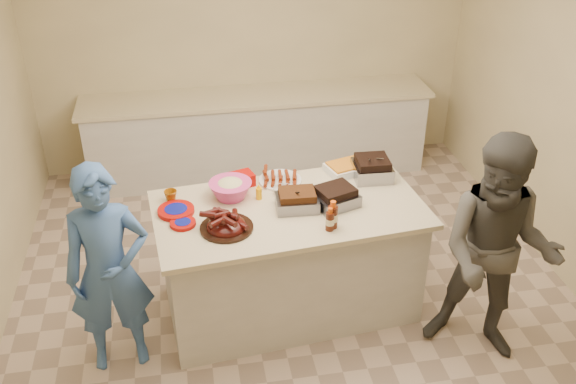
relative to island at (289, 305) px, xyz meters
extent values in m
cube|color=#47230F|center=(0.05, -0.02, 0.92)|extent=(0.31, 0.25, 0.09)
cube|color=black|center=(0.33, -0.03, 0.92)|extent=(0.37, 0.34, 0.09)
cube|color=gray|center=(0.71, 0.32, 0.92)|extent=(0.30, 0.30, 0.11)
cylinder|color=silver|center=(0.00, 0.39, 0.92)|extent=(0.37, 0.37, 0.06)
cube|color=orange|center=(0.54, 0.44, 0.92)|extent=(0.36, 0.31, 0.08)
cylinder|color=#401609|center=(0.22, -0.33, 0.92)|extent=(0.06, 0.06, 0.17)
cylinder|color=#401609|center=(0.25, -0.30, 0.92)|extent=(0.08, 0.08, 0.21)
cylinder|color=#FFAC00|center=(-0.20, 0.16, 0.92)|extent=(0.05, 0.05, 0.12)
imported|color=silver|center=(-0.01, 0.21, 0.92)|extent=(0.15, 0.06, 0.15)
cylinder|color=#9D0904|center=(-0.81, 0.07, 0.92)|extent=(0.29, 0.29, 0.03)
cylinder|color=#9D0904|center=(-0.77, -0.10, 0.92)|extent=(0.20, 0.20, 0.03)
imported|color=#985608|center=(-0.84, 0.23, 0.92)|extent=(0.10, 0.10, 0.10)
cube|color=#9D0904|center=(-0.31, 0.38, 0.92)|extent=(0.22, 0.19, 0.10)
imported|color=#3C64A6|center=(-1.27, -0.35, 0.00)|extent=(0.71, 1.60, 0.37)
imported|color=#4D4B45|center=(1.29, -0.70, 0.00)|extent=(1.57, 1.88, 0.64)
camera|label=1|loc=(-0.70, -3.87, 3.40)|focal=40.00mm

